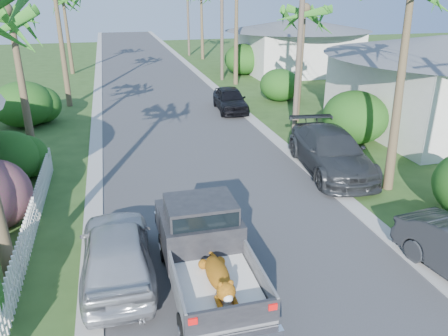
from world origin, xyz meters
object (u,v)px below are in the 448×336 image
object	(u,v)px
parked_car_rf	(230,100)
palm_r_b	(304,9)
parked_car_rm	(331,152)
utility_pole_b	(300,41)
utility_pole_c	(222,21)
utility_pole_d	(188,13)
pickup_truck	(203,243)
house_right_near	(437,87)
house_right_far	(297,48)
parked_car_ln	(117,251)
palm_l_b	(9,11)

from	to	relation	value
parked_car_rf	palm_r_b	distance (m)	6.83
parked_car_rm	palm_r_b	distance (m)	8.86
utility_pole_b	utility_pole_c	distance (m)	15.00
palm_r_b	utility_pole_b	xyz separation A→B (m)	(-1.00, -2.00, -1.35)
parked_car_rf	utility_pole_d	distance (m)	25.19
pickup_truck	palm_r_b	size ratio (longest dim) A/B	0.71
house_right_near	utility_pole_b	size ratio (longest dim) A/B	1.00
house_right_near	house_right_far	xyz separation A→B (m)	(0.00, 18.00, -0.10)
pickup_truck	house_right_near	distance (m)	17.49
house_right_far	utility_pole_d	world-z (taller)	utility_pole_d
parked_car_rm	utility_pole_c	xyz separation A→B (m)	(0.60, 20.05, 3.77)
utility_pole_b	utility_pole_d	distance (m)	30.00
house_right_near	utility_pole_c	size ratio (longest dim) A/B	1.00
parked_car_ln	house_right_far	size ratio (longest dim) A/B	0.49
house_right_far	parked_car_rm	bearing A→B (deg)	-109.94
palm_l_b	utility_pole_c	world-z (taller)	utility_pole_c
house_right_far	utility_pole_d	distance (m)	15.16
parked_car_ln	palm_r_b	distance (m)	16.71
utility_pole_b	utility_pole_d	xyz separation A→B (m)	(0.00, 30.00, 0.00)
utility_pole_b	house_right_near	bearing A→B (deg)	-7.70
parked_car_ln	house_right_near	size ratio (longest dim) A/B	0.49
parked_car_rf	utility_pole_b	size ratio (longest dim) A/B	0.46
pickup_truck	parked_car_rf	size ratio (longest dim) A/B	1.23
utility_pole_c	house_right_near	bearing A→B (deg)	-65.18
palm_r_b	utility_pole_d	bearing A→B (deg)	92.05
parked_car_ln	utility_pole_c	world-z (taller)	utility_pole_c
parked_car_rf	parked_car_ln	distance (m)	16.97
palm_l_b	parked_car_rm	bearing A→B (deg)	-18.93
palm_l_b	house_right_near	xyz separation A→B (m)	(19.80, 0.00, -3.93)
palm_r_b	utility_pole_b	bearing A→B (deg)	-116.57
parked_car_rm	utility_pole_d	distance (m)	35.25
pickup_truck	palm_l_b	size ratio (longest dim) A/B	0.69
utility_pole_b	utility_pole_c	xyz separation A→B (m)	(0.00, 15.00, 0.00)
parked_car_ln	palm_r_b	bearing A→B (deg)	-129.50
utility_pole_c	utility_pole_d	bearing A→B (deg)	90.00
house_right_far	palm_r_b	bearing A→B (deg)	-113.11
parked_car_ln	house_right_far	distance (m)	31.88
pickup_truck	utility_pole_c	bearing A→B (deg)	74.63
pickup_truck	utility_pole_d	world-z (taller)	utility_pole_d
pickup_truck	house_right_far	distance (m)	31.31
utility_pole_b	parked_car_ln	bearing A→B (deg)	-132.11
parked_car_rm	parked_car_ln	distance (m)	10.01
palm_l_b	utility_pole_d	distance (m)	33.42
house_right_far	parked_car_rf	bearing A→B (deg)	-128.53
palm_r_b	house_right_far	xyz separation A→B (m)	(6.40, 15.00, -3.83)
palm_r_b	parked_car_rm	bearing A→B (deg)	-102.79
parked_car_rf	utility_pole_d	bearing A→B (deg)	89.32
pickup_truck	utility_pole_b	size ratio (longest dim) A/B	0.57
palm_r_b	utility_pole_d	xyz separation A→B (m)	(-1.00, 28.00, -1.35)
pickup_truck	utility_pole_b	xyz separation A→B (m)	(7.08, 10.74, 3.59)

